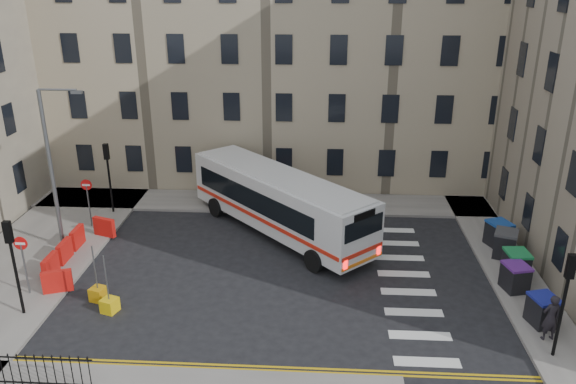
# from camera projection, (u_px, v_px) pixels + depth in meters

# --- Properties ---
(ground) EXTENTS (120.00, 120.00, 0.00)m
(ground) POSITION_uv_depth(u_px,v_px,m) (318.00, 276.00, 26.07)
(ground) COLOR black
(ground) RESTS_ON ground
(pavement_north) EXTENTS (36.00, 3.20, 0.15)m
(pavement_north) POSITION_uv_depth(u_px,v_px,m) (221.00, 201.00, 34.37)
(pavement_north) COLOR slate
(pavement_north) RESTS_ON ground
(pavement_east) EXTENTS (2.40, 26.00, 0.15)m
(pavement_east) POSITION_uv_depth(u_px,v_px,m) (491.00, 241.00, 29.26)
(pavement_east) COLOR slate
(pavement_east) RESTS_ON ground
(pavement_west) EXTENTS (6.00, 22.00, 0.15)m
(pavement_west) POSITION_uv_depth(u_px,v_px,m) (35.00, 256.00, 27.75)
(pavement_west) COLOR slate
(pavement_west) RESTS_ON ground
(terrace_north) EXTENTS (38.30, 10.80, 17.20)m
(terrace_north) POSITION_uv_depth(u_px,v_px,m) (219.00, 45.00, 37.74)
(terrace_north) COLOR tan
(terrace_north) RESTS_ON ground
(traffic_light_east) EXTENTS (0.28, 0.22, 4.10)m
(traffic_light_east) POSITION_uv_depth(u_px,v_px,m) (566.00, 290.00, 19.44)
(traffic_light_east) COLOR black
(traffic_light_east) RESTS_ON pavement_east
(traffic_light_nw) EXTENTS (0.28, 0.22, 4.10)m
(traffic_light_nw) POSITION_uv_depth(u_px,v_px,m) (108.00, 167.00, 31.74)
(traffic_light_nw) COLOR black
(traffic_light_nw) RESTS_ON pavement_west
(traffic_light_sw) EXTENTS (0.28, 0.22, 4.10)m
(traffic_light_sw) POSITION_uv_depth(u_px,v_px,m) (12.00, 253.00, 21.98)
(traffic_light_sw) COLOR black
(traffic_light_sw) RESTS_ON pavement_west
(streetlamp) EXTENTS (0.50, 0.22, 8.14)m
(streetlamp) POSITION_uv_depth(u_px,v_px,m) (51.00, 168.00, 27.08)
(streetlamp) COLOR #595B5E
(streetlamp) RESTS_ON pavement_west
(no_entry_north) EXTENTS (0.60, 0.08, 3.00)m
(no_entry_north) POSITION_uv_depth(u_px,v_px,m) (87.00, 193.00, 30.20)
(no_entry_north) COLOR #595B5E
(no_entry_north) RESTS_ON pavement_west
(no_entry_south) EXTENTS (0.60, 0.08, 3.00)m
(no_entry_south) POSITION_uv_depth(u_px,v_px,m) (22.00, 253.00, 23.69)
(no_entry_south) COLOR #595B5E
(no_entry_south) RESTS_ON pavement_west
(roadworks_barriers) EXTENTS (1.66, 6.26, 1.00)m
(roadworks_barriers) POSITION_uv_depth(u_px,v_px,m) (72.00, 251.00, 26.96)
(roadworks_barriers) COLOR red
(roadworks_barriers) RESTS_ON pavement_west
(bus) EXTENTS (10.33, 10.76, 3.32)m
(bus) POSITION_uv_depth(u_px,v_px,m) (279.00, 200.00, 29.68)
(bus) COLOR silver
(bus) RESTS_ON ground
(wheelie_bin_a) EXTENTS (1.21, 1.31, 1.21)m
(wheelie_bin_a) POSITION_uv_depth(u_px,v_px,m) (543.00, 310.00, 22.04)
(wheelie_bin_a) COLOR black
(wheelie_bin_a) RESTS_ON pavement_east
(wheelie_bin_b) EXTENTS (1.20, 1.30, 1.22)m
(wheelie_bin_b) POSITION_uv_depth(u_px,v_px,m) (515.00, 277.00, 24.45)
(wheelie_bin_b) COLOR black
(wheelie_bin_b) RESTS_ON pavement_east
(wheelie_bin_c) EXTENTS (1.08, 1.22, 1.27)m
(wheelie_bin_c) POSITION_uv_depth(u_px,v_px,m) (516.00, 264.00, 25.46)
(wheelie_bin_c) COLOR black
(wheelie_bin_c) RESTS_ON pavement_east
(wheelie_bin_d) EXTENTS (1.41, 1.50, 1.33)m
(wheelie_bin_d) POSITION_uv_depth(u_px,v_px,m) (505.00, 244.00, 27.34)
(wheelie_bin_d) COLOR black
(wheelie_bin_d) RESTS_ON pavement_east
(wheelie_bin_e) EXTENTS (1.37, 1.46, 1.29)m
(wheelie_bin_e) POSITION_uv_depth(u_px,v_px,m) (499.00, 234.00, 28.44)
(wheelie_bin_e) COLOR black
(wheelie_bin_e) RESTS_ON pavement_east
(pedestrian) EXTENTS (0.77, 0.59, 1.89)m
(pedestrian) POSITION_uv_depth(u_px,v_px,m) (551.00, 318.00, 20.98)
(pedestrian) COLOR black
(pedestrian) RESTS_ON pavement_east
(bollard_yellow) EXTENTS (0.76, 0.76, 0.60)m
(bollard_yellow) POSITION_uv_depth(u_px,v_px,m) (110.00, 305.00, 23.21)
(bollard_yellow) COLOR yellow
(bollard_yellow) RESTS_ON ground
(bollard_chevron) EXTENTS (0.75, 0.75, 0.60)m
(bollard_chevron) POSITION_uv_depth(u_px,v_px,m) (98.00, 294.00, 24.03)
(bollard_chevron) COLOR #C7880B
(bollard_chevron) RESTS_ON ground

